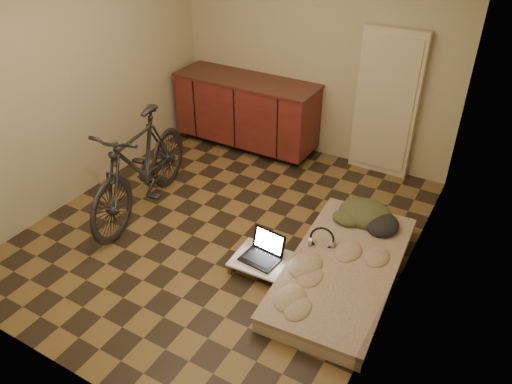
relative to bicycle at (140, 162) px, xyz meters
The scene contains 10 objects.
room_shell 1.17m from the bicycle, ahead, with size 3.50×4.00×2.60m.
cabinets 1.84m from the bicycle, 84.63° to the left, with size 1.84×0.62×0.91m.
appliance_panel 2.80m from the bicycle, 47.81° to the left, with size 0.70×0.10×1.70m, color beige.
bicycle is the anchor object (origin of this frame).
futon 2.28m from the bicycle, ahead, with size 1.02×1.93×0.16m.
clothing_pile 2.36m from the bicycle, 19.66° to the left, with size 0.57×0.47×0.23m, color #414327, non-canonical shape.
headphones 1.99m from the bicycle, ahead, with size 0.25×0.23×0.17m, color black, non-canonical shape.
lap_desk 1.71m from the bicycle, ahead, with size 0.70×0.47×0.11m.
laptop 1.61m from the bicycle, ahead, with size 0.36×0.33×0.23m.
mouse 1.93m from the bicycle, ahead, with size 0.05×0.09×0.03m, color silver.
Camera 1 is at (2.30, -3.35, 3.07)m, focal length 35.00 mm.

